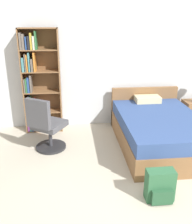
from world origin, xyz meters
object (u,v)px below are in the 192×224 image
bookshelf (37,83)px  office_chair (46,127)px  bed (158,129)px  backpack_green (160,186)px

bookshelf → office_chair: size_ratio=2.06×
bookshelf → bed: bearing=-21.7°
bookshelf → backpack_green: 3.02m
backpack_green → bookshelf: bearing=126.3°
bookshelf → bed: 2.47m
bookshelf → backpack_green: bookshelf is taller
office_chair → backpack_green: office_chair is taller
bookshelf → backpack_green: (1.73, -2.35, -0.80)m
office_chair → backpack_green: size_ratio=2.33×
office_chair → bed: bearing=0.6°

